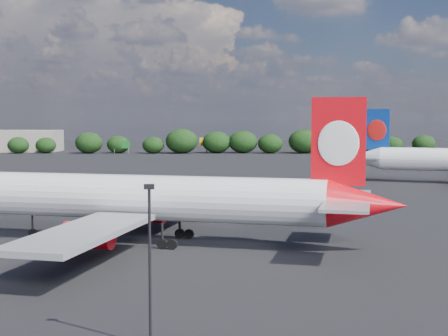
{
  "coord_description": "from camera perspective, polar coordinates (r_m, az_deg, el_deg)",
  "views": [
    {
      "loc": [
        15.22,
        -44.17,
        12.49
      ],
      "look_at": [
        16.0,
        12.0,
        8.0
      ],
      "focal_mm": 50.0,
      "sensor_mm": 36.0,
      "label": 1
    }
  ],
  "objects": [
    {
      "name": "terminal_building",
      "position": [
        249.56,
        -19.56,
        2.36
      ],
      "size": [
        42.0,
        16.0,
        8.0
      ],
      "color": "gray",
      "rests_on": "ground"
    },
    {
      "name": "apron_lamp_post",
      "position": [
        34.47,
        -6.8,
        -7.84
      ],
      "size": [
        0.55,
        0.3,
        8.95
      ],
      "color": "black",
      "rests_on": "ground"
    },
    {
      "name": "billboard_yellow",
      "position": [
        226.35,
        -1.61,
        2.39
      ],
      "size": [
        5.0,
        0.3,
        5.5
      ],
      "color": "yellow",
      "rests_on": "ground"
    },
    {
      "name": "horizon_treeline",
      "position": [
        223.43,
        -0.02,
        2.32
      ],
      "size": [
        209.2,
        13.67,
        8.81
      ],
      "color": "black",
      "rests_on": "ground"
    },
    {
      "name": "qantas_airliner",
      "position": [
        62.36,
        -5.1,
        -2.91
      ],
      "size": [
        43.78,
        41.92,
        14.44
      ],
      "color": "white",
      "rests_on": "ground"
    },
    {
      "name": "highway_sign",
      "position": [
        222.85,
        -9.37,
        2.1
      ],
      "size": [
        6.0,
        0.3,
        4.5
      ],
      "color": "#135F1D",
      "rests_on": "ground"
    },
    {
      "name": "ground",
      "position": [
        106.01,
        -9.05,
        -2.25
      ],
      "size": [
        500.0,
        500.0,
        0.0
      ],
      "primitive_type": "plane",
      "color": "black",
      "rests_on": "ground"
    }
  ]
}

